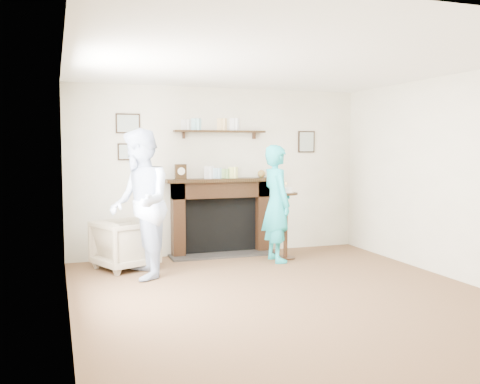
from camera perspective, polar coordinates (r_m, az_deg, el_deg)
name	(u,v)px	position (r m, az deg, el deg)	size (l,w,h in m)	color
ground	(286,296)	(5.96, 4.91, -10.97)	(5.00, 5.00, 0.00)	brown
room_shell	(263,147)	(6.37, 2.46, 4.86)	(4.54, 5.02, 2.52)	beige
armchair	(126,269)	(7.36, -12.07, -7.99)	(0.70, 0.72, 0.66)	tan
man	(141,278)	(6.82, -10.51, -8.99)	(0.90, 0.70, 1.85)	silver
woman	(276,261)	(7.69, 3.89, -7.34)	(0.60, 0.39, 1.65)	teal
pedestal_table	(286,212)	(7.76, 4.89, -2.15)	(0.34, 0.34, 1.10)	black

